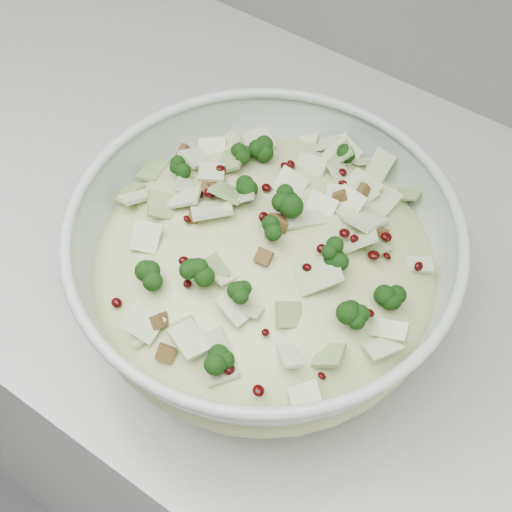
{
  "coord_description": "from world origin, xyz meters",
  "views": [
    {
      "loc": [
        0.79,
        1.31,
        1.49
      ],
      "look_at": [
        0.59,
        1.59,
        1.0
      ],
      "focal_mm": 50.0,
      "sensor_mm": 36.0,
      "label": 1
    }
  ],
  "objects": [
    {
      "name": "salad",
      "position": [
        0.59,
        1.6,
        0.99
      ],
      "size": [
        0.32,
        0.32,
        0.14
      ],
      "rotation": [
        0.0,
        0.0,
        -0.02
      ],
      "color": "#C8D08E",
      "rests_on": "mixing_bowl"
    },
    {
      "name": "counter",
      "position": [
        0.0,
        1.7,
        0.45
      ],
      "size": [
        3.6,
        0.6,
        0.9
      ],
      "primitive_type": "cube",
      "color": "silver",
      "rests_on": "floor"
    },
    {
      "name": "mixing_bowl",
      "position": [
        0.59,
        1.6,
        0.97
      ],
      "size": [
        0.34,
        0.34,
        0.14
      ],
      "rotation": [
        0.0,
        0.0,
        0.03
      ],
      "color": "#AFC0B3",
      "rests_on": "counter"
    }
  ]
}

